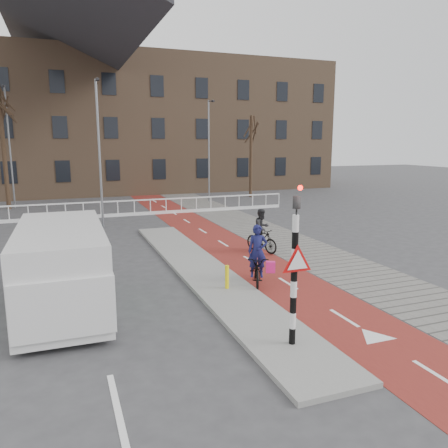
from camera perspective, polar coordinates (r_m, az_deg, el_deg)
name	(u,v)px	position (r m, az deg, el deg)	size (l,w,h in m)	color
ground	(275,312)	(12.02, 6.64, -11.38)	(120.00, 120.00, 0.00)	#38383A
bike_lane	(209,235)	(21.44, -1.99, -1.41)	(2.50, 60.00, 0.01)	maroon
sidewalk	(261,231)	(22.47, 4.79, -0.88)	(3.00, 60.00, 0.01)	slate
curb_island	(204,272)	(15.24, -2.64, -6.26)	(1.80, 16.00, 0.12)	gray
traffic_signal	(295,262)	(9.43, 9.25, -4.91)	(0.80, 0.80, 3.68)	black
bollard	(227,277)	(13.30, 0.39, -6.92)	(0.12, 0.12, 0.72)	yellow
cyclist_near	(257,264)	(14.00, 4.40, -5.29)	(1.30, 1.95, 1.92)	black
cyclist_far	(262,234)	(18.00, 4.94, -1.34)	(1.05, 1.72, 1.81)	black
van	(62,267)	(12.47, -20.40, -5.28)	(2.22, 5.38, 2.31)	silver
railing	(66,214)	(27.20, -19.97, 1.18)	(28.00, 0.10, 0.99)	silver
townhouse_row	(81,104)	(42.06, -18.16, 14.70)	(46.00, 10.00, 15.90)	#7F6047
tree_mid	(4,148)	(32.78, -26.84, 8.84)	(0.28, 0.28, 8.17)	black
tree_right	(251,157)	(35.98, 3.54, 8.74)	(0.24, 0.24, 6.57)	black
streetlight_near	(100,156)	(23.70, -15.95, 8.60)	(0.12, 0.12, 7.60)	slate
streetlight_left	(10,148)	(33.17, -26.18, 8.87)	(0.12, 0.12, 8.13)	slate
streetlight_right	(209,152)	(33.23, -2.00, 9.40)	(0.12, 0.12, 7.50)	slate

